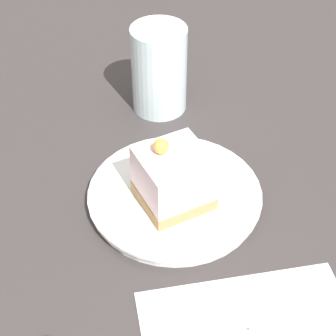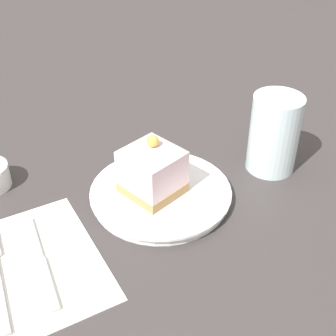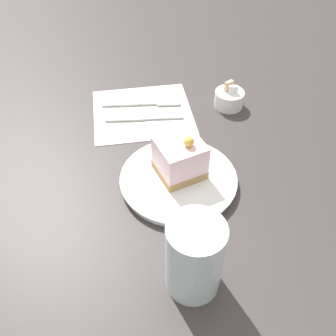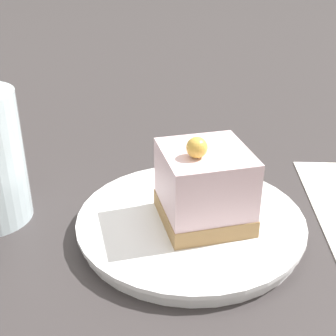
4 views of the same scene
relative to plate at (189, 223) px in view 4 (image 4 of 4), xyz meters
The scene contains 3 objects.
ground_plane 0.04m from the plate, 92.27° to the right, with size 4.00×4.00×0.00m, color #383333.
plate is the anchor object (origin of this frame).
cake_slice 0.04m from the plate, 152.74° to the left, with size 0.08×0.08×0.09m.
Camera 4 is at (0.08, 0.39, 0.25)m, focal length 50.00 mm.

